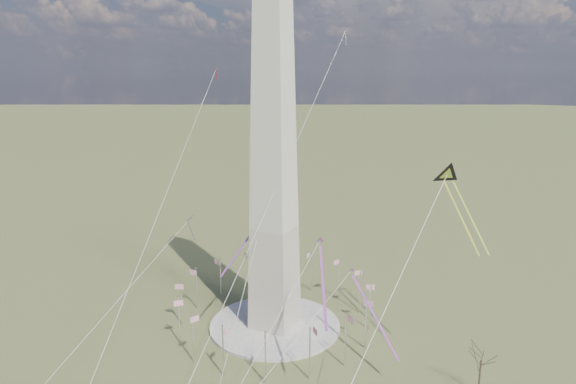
% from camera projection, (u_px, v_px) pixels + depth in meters
% --- Properties ---
extents(ground, '(2000.00, 2000.00, 0.00)m').
position_uv_depth(ground, '(275.00, 326.00, 142.05)').
color(ground, '#495128').
rests_on(ground, ground).
extents(plaza, '(36.00, 36.00, 0.80)m').
position_uv_depth(plaza, '(275.00, 325.00, 141.95)').
color(plaza, beige).
rests_on(plaza, ground).
extents(washington_monument, '(15.56, 15.56, 100.00)m').
position_uv_depth(washington_monument, '(274.00, 156.00, 130.75)').
color(washington_monument, beige).
rests_on(washington_monument, plaza).
extents(flagpole_ring, '(54.40, 54.40, 13.00)m').
position_uv_depth(flagpole_ring, '(275.00, 302.00, 140.33)').
color(flagpole_ring, silver).
rests_on(flagpole_ring, ground).
extents(tree_near, '(7.30, 7.30, 12.77)m').
position_uv_depth(tree_near, '(481.00, 358.00, 110.21)').
color(tree_near, '#46322A').
rests_on(tree_near, ground).
extents(kite_delta_black, '(15.91, 19.21, 16.86)m').
position_uv_depth(kite_delta_black, '(449.00, 179.00, 120.26)').
color(kite_delta_black, black).
rests_on(kite_delta_black, ground).
extents(kite_diamond_purple, '(1.48, 2.73, 8.48)m').
position_uv_depth(kite_diamond_purple, '(190.00, 221.00, 154.88)').
color(kite_diamond_purple, navy).
rests_on(kite_diamond_purple, ground).
extents(kite_streamer_left, '(9.84, 18.12, 13.50)m').
position_uv_depth(kite_streamer_left, '(322.00, 271.00, 112.33)').
color(kite_streamer_left, red).
rests_on(kite_streamer_left, ground).
extents(kite_streamer_mid, '(3.91, 18.35, 12.64)m').
position_uv_depth(kite_streamer_mid, '(248.00, 237.00, 136.06)').
color(kite_streamer_mid, red).
rests_on(kite_streamer_mid, ground).
extents(kite_streamer_right, '(17.18, 14.63, 14.64)m').
position_uv_depth(kite_streamer_right, '(367.00, 301.00, 123.71)').
color(kite_streamer_right, red).
rests_on(kite_streamer_right, ground).
extents(kite_small_red, '(1.47, 1.31, 3.96)m').
position_uv_depth(kite_small_red, '(216.00, 71.00, 173.42)').
color(kite_small_red, red).
rests_on(kite_small_red, ground).
extents(kite_small_white, '(1.51, 1.86, 4.90)m').
position_uv_depth(kite_small_white, '(346.00, 33.00, 159.26)').
color(kite_small_white, white).
rests_on(kite_small_white, ground).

